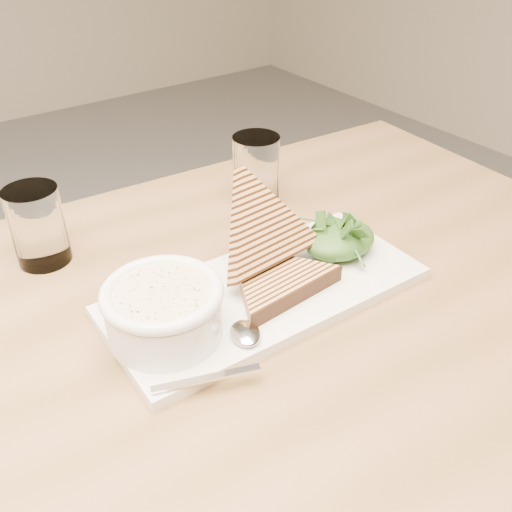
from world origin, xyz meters
TOP-DOWN VIEW (x-y plane):
  - table_top at (0.15, 0.03)m, footprint 1.31×0.92m
  - table_leg_br at (0.73, 0.40)m, footprint 0.06×0.06m
  - platter at (0.25, 0.07)m, footprint 0.40×0.19m
  - soup_bowl at (0.11, 0.07)m, footprint 0.13×0.13m
  - soup at (0.11, 0.07)m, footprint 0.11×0.11m
  - bowl_rim at (0.11, 0.07)m, footprint 0.13×0.13m
  - sandwich_flat at (0.26, 0.07)m, footprint 0.18×0.18m
  - sandwich_lean at (0.27, 0.11)m, footprint 0.18×0.19m
  - salad_base at (0.38, 0.08)m, footprint 0.10×0.08m
  - arugula_pile at (0.38, 0.08)m, footprint 0.11×0.10m
  - spoon_bowl at (0.18, 0.02)m, footprint 0.05×0.05m
  - spoon_handle at (0.11, -0.01)m, footprint 0.11×0.05m
  - glass_near at (0.06, 0.32)m, footprint 0.07×0.07m
  - glass_far at (0.38, 0.28)m, footprint 0.07×0.07m

SIDE VIEW (x-z plane):
  - table_leg_br at x=0.73m, z-range 0.00..0.71m
  - table_top at x=0.15m, z-range 0.71..0.75m
  - platter at x=0.25m, z-range 0.75..0.77m
  - spoon_handle at x=0.11m, z-range 0.77..0.77m
  - spoon_bowl at x=0.18m, z-range 0.77..0.78m
  - sandwich_flat at x=0.26m, z-range 0.77..0.79m
  - salad_base at x=0.38m, z-range 0.77..0.81m
  - soup_bowl at x=0.11m, z-range 0.77..0.82m
  - arugula_pile at x=0.38m, z-range 0.77..0.82m
  - glass_near at x=0.06m, z-range 0.75..0.86m
  - glass_far at x=0.38m, z-range 0.75..0.86m
  - soup at x=0.11m, z-range 0.82..0.83m
  - sandwich_lean at x=0.27m, z-range 0.73..0.92m
  - bowl_rim at x=0.11m, z-range 0.82..0.83m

